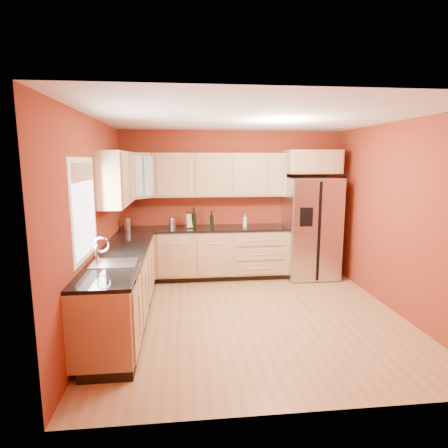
{
  "coord_description": "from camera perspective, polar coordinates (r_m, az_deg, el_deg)",
  "views": [
    {
      "loc": [
        -0.9,
        -4.72,
        2.08
      ],
      "look_at": [
        -0.28,
        0.9,
        1.11
      ],
      "focal_mm": 30.0,
      "sensor_mm": 36.0,
      "label": 1
    }
  ],
  "objects": [
    {
      "name": "base_cabinets_left",
      "position": [
        5.06,
        -15.24,
        -9.53
      ],
      "size": [
        0.6,
        2.8,
        0.88
      ],
      "primitive_type": "cube",
      "color": "#A78351",
      "rests_on": "floor"
    },
    {
      "name": "countertop_left",
      "position": [
        4.93,
        -15.36,
        -4.47
      ],
      "size": [
        0.62,
        2.8,
        0.04
      ],
      "primitive_type": "cube",
      "color": "black",
      "rests_on": "base_cabinets_left"
    },
    {
      "name": "canister_right",
      "position": [
        6.52,
        -7.9,
        0.19
      ],
      "size": [
        0.15,
        0.15,
        0.18
      ],
      "primitive_type": "cylinder",
      "rotation": [
        0.0,
        0.0,
        0.42
      ],
      "color": "silver",
      "rests_on": "countertop_back"
    },
    {
      "name": "upper_cabinets_back",
      "position": [
        6.59,
        -0.61,
        7.5
      ],
      "size": [
        2.3,
        0.33,
        0.75
      ],
      "primitive_type": "cube",
      "color": "#A78351",
      "rests_on": "wall_back"
    },
    {
      "name": "upper_cabinets_left",
      "position": [
        5.53,
        -16.11,
        6.71
      ],
      "size": [
        0.33,
        1.35,
        0.75
      ],
      "primitive_type": "cube",
      "color": "#A78351",
      "rests_on": "wall_left"
    },
    {
      "name": "canister_left",
      "position": [
        6.55,
        -14.52,
        0.09
      ],
      "size": [
        0.16,
        0.16,
        0.2
      ],
      "primitive_type": "cylinder",
      "rotation": [
        0.0,
        0.0,
        0.34
      ],
      "color": "silver",
      "rests_on": "countertop_back"
    },
    {
      "name": "over_fridge_cabinet",
      "position": [
        6.8,
        13.22,
        9.21
      ],
      "size": [
        0.92,
        0.6,
        0.4
      ],
      "primitive_type": "cube",
      "color": "#A78351",
      "rests_on": "wall_back"
    },
    {
      "name": "ceiling",
      "position": [
        4.83,
        4.67,
        15.87
      ],
      "size": [
        4.0,
        4.0,
        0.0
      ],
      "primitive_type": "plane",
      "color": "white",
      "rests_on": "wall_back"
    },
    {
      "name": "wine_bottle_a",
      "position": [
        6.52,
        -1.89,
        0.77
      ],
      "size": [
        0.07,
        0.07,
        0.29
      ],
      "primitive_type": null,
      "rotation": [
        0.0,
        0.0,
        0.09
      ],
      "color": "black",
      "rests_on": "countertop_back"
    },
    {
      "name": "wall_right",
      "position": [
        5.59,
        25.03,
        0.79
      ],
      "size": [
        0.04,
        4.0,
        2.6
      ],
      "primitive_type": "cube",
      "color": "maroon",
      "rests_on": "floor"
    },
    {
      "name": "knife_block",
      "position": [
        6.52,
        -5.24,
        0.47
      ],
      "size": [
        0.13,
        0.12,
        0.23
      ],
      "primitive_type": "cube",
      "rotation": [
        0.0,
        0.0,
        0.17
      ],
      "color": "tan",
      "rests_on": "countertop_back"
    },
    {
      "name": "sink_faucet",
      "position": [
        4.41,
        -16.47,
        -3.9
      ],
      "size": [
        0.5,
        0.42,
        0.3
      ],
      "primitive_type": null,
      "color": "silver",
      "rests_on": "countertop_left"
    },
    {
      "name": "base_cabinets_back",
      "position": [
        6.64,
        -3.06,
        -4.61
      ],
      "size": [
        2.9,
        0.6,
        0.88
      ],
      "primitive_type": "cube",
      "color": "#A78351",
      "rests_on": "floor"
    },
    {
      "name": "soap_dispenser",
      "position": [
        6.59,
        3.2,
        0.49
      ],
      "size": [
        0.09,
        0.09,
        0.21
      ],
      "primitive_type": "cylinder",
      "rotation": [
        0.0,
        0.0,
        0.29
      ],
      "color": "silver",
      "rests_on": "countertop_back"
    },
    {
      "name": "window",
      "position": [
        4.39,
        -20.49,
        2.19
      ],
      "size": [
        0.03,
        0.9,
        1.0
      ],
      "primitive_type": "cube",
      "color": "white",
      "rests_on": "wall_left"
    },
    {
      "name": "floor",
      "position": [
        5.23,
        4.26,
        -13.71
      ],
      "size": [
        4.0,
        4.0,
        0.0
      ],
      "primitive_type": "plane",
      "color": "#A97341",
      "rests_on": "ground"
    },
    {
      "name": "wall_front",
      "position": [
        2.97,
        11.62,
        -5.68
      ],
      "size": [
        4.0,
        0.04,
        2.6
      ],
      "primitive_type": "cube",
      "color": "maroon",
      "rests_on": "floor"
    },
    {
      "name": "wall_left",
      "position": [
        4.91,
        -19.14,
        0.05
      ],
      "size": [
        0.04,
        4.0,
        2.6
      ],
      "primitive_type": "cube",
      "color": "maroon",
      "rests_on": "floor"
    },
    {
      "name": "corner_upper_cabinet",
      "position": [
        6.44,
        -13.23,
        7.2
      ],
      "size": [
        0.67,
        0.67,
        0.75
      ],
      "primitive_type": "cube",
      "rotation": [
        0.0,
        0.0,
        0.79
      ],
      "color": "#A78351",
      "rests_on": "wall_back"
    },
    {
      "name": "refrigerator",
      "position": [
        6.84,
        13.05,
        -0.56
      ],
      "size": [
        0.9,
        0.75,
        1.78
      ],
      "primitive_type": "cube",
      "color": "silver",
      "rests_on": "floor"
    },
    {
      "name": "wine_bottle_b",
      "position": [
        6.48,
        -4.62,
        0.96
      ],
      "size": [
        0.1,
        0.1,
        0.35
      ],
      "primitive_type": null,
      "rotation": [
        0.0,
        0.0,
        0.34
      ],
      "color": "black",
      "rests_on": "countertop_back"
    },
    {
      "name": "wall_back",
      "position": [
        6.83,
        1.36,
        3.15
      ],
      "size": [
        4.0,
        0.04,
        2.6
      ],
      "primitive_type": "cube",
      "color": "maroon",
      "rests_on": "floor"
    },
    {
      "name": "countertop_back",
      "position": [
        6.53,
        -3.09,
        -0.71
      ],
      "size": [
        2.9,
        0.62,
        0.04
      ],
      "primitive_type": "cube",
      "color": "black",
      "rests_on": "base_cabinets_back"
    }
  ]
}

